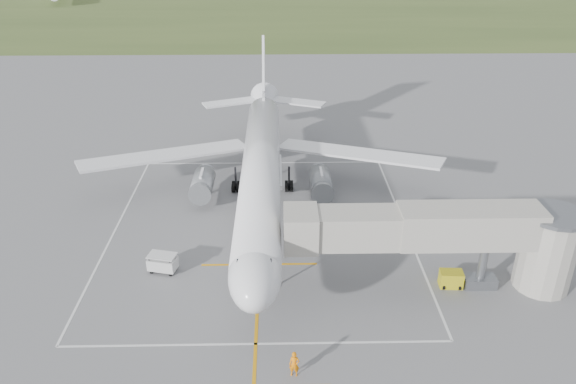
{
  "coord_description": "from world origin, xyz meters",
  "views": [
    {
      "loc": [
        1.66,
        -50.7,
        27.36
      ],
      "look_at": [
        2.62,
        -4.0,
        4.0
      ],
      "focal_mm": 35.0,
      "sensor_mm": 36.0,
      "label": 1
    }
  ],
  "objects_px": {
    "jet_bridge": "(459,236)",
    "ramp_worker_nose": "(294,364)",
    "gpu_unit": "(451,279)",
    "airliner": "(261,168)",
    "ramp_worker_wing": "(204,187)",
    "baggage_cart": "(163,263)"
  },
  "relations": [
    {
      "from": "jet_bridge",
      "to": "ramp_worker_nose",
      "type": "distance_m",
      "value": 16.63
    },
    {
      "from": "airliner",
      "to": "jet_bridge",
      "type": "relative_size",
      "value": 2.0
    },
    {
      "from": "jet_bridge",
      "to": "baggage_cart",
      "type": "distance_m",
      "value": 24.3
    },
    {
      "from": "baggage_cart",
      "to": "ramp_worker_wing",
      "type": "relative_size",
      "value": 1.43
    },
    {
      "from": "jet_bridge",
      "to": "ramp_worker_nose",
      "type": "bearing_deg",
      "value": -143.92
    },
    {
      "from": "airliner",
      "to": "ramp_worker_nose",
      "type": "distance_m",
      "value": 24.18
    },
    {
      "from": "baggage_cart",
      "to": "ramp_worker_nose",
      "type": "relative_size",
      "value": 1.38
    },
    {
      "from": "ramp_worker_nose",
      "to": "baggage_cart",
      "type": "bearing_deg",
      "value": 139.98
    },
    {
      "from": "jet_bridge",
      "to": "gpu_unit",
      "type": "xyz_separation_m",
      "value": [
        -0.05,
        0.07,
        -4.07
      ]
    },
    {
      "from": "jet_bridge",
      "to": "gpu_unit",
      "type": "bearing_deg",
      "value": 124.79
    },
    {
      "from": "jet_bridge",
      "to": "airliner",
      "type": "bearing_deg",
      "value": 137.81
    },
    {
      "from": "gpu_unit",
      "to": "baggage_cart",
      "type": "xyz_separation_m",
      "value": [
        -23.79,
        2.6,
        0.16
      ]
    },
    {
      "from": "airliner",
      "to": "ramp_worker_nose",
      "type": "height_order",
      "value": "airliner"
    },
    {
      "from": "gpu_unit",
      "to": "ramp_worker_wing",
      "type": "height_order",
      "value": "ramp_worker_wing"
    },
    {
      "from": "gpu_unit",
      "to": "ramp_worker_wing",
      "type": "relative_size",
      "value": 1.05
    },
    {
      "from": "jet_bridge",
      "to": "ramp_worker_wing",
      "type": "xyz_separation_m",
      "value": [
        -21.95,
        17.04,
        -3.84
      ]
    },
    {
      "from": "baggage_cart",
      "to": "jet_bridge",
      "type": "bearing_deg",
      "value": 6.88
    },
    {
      "from": "jet_bridge",
      "to": "gpu_unit",
      "type": "height_order",
      "value": "jet_bridge"
    },
    {
      "from": "gpu_unit",
      "to": "airliner",
      "type": "bearing_deg",
      "value": 141.72
    },
    {
      "from": "airliner",
      "to": "ramp_worker_wing",
      "type": "relative_size",
      "value": 25.83
    },
    {
      "from": "jet_bridge",
      "to": "baggage_cart",
      "type": "height_order",
      "value": "jet_bridge"
    },
    {
      "from": "ramp_worker_wing",
      "to": "gpu_unit",
      "type": "bearing_deg",
      "value": 178.4
    }
  ]
}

